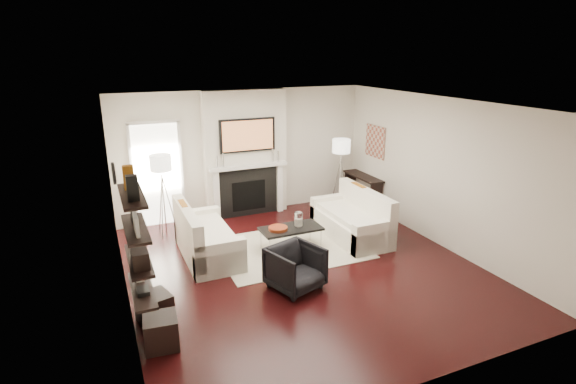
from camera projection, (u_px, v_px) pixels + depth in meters
name	position (u px, v px, depth m)	size (l,w,h in m)	color
room_envelope	(303.00, 190.00, 7.10)	(6.00, 6.00, 6.00)	black
chimney_breast	(246.00, 154.00, 9.61)	(1.80, 0.25, 2.70)	silver
fireplace_surround	(249.00, 192.00, 9.74)	(1.30, 0.02, 1.04)	black
firebox	(249.00, 196.00, 9.76)	(0.75, 0.02, 0.65)	black
mantel_pilaster_l	(217.00, 196.00, 9.43)	(0.12, 0.08, 1.10)	white
mantel_pilaster_r	(280.00, 188.00, 9.98)	(0.12, 0.08, 1.10)	white
mantel_shelf	(249.00, 166.00, 9.52)	(1.70, 0.18, 0.07)	white
tv_body	(248.00, 135.00, 9.34)	(1.20, 0.06, 0.70)	black
tv_screen	(248.00, 135.00, 9.31)	(1.10, 0.01, 0.62)	#BF723F
candlestick_l_tall	(223.00, 160.00, 9.26)	(0.04, 0.04, 0.30)	silver
candlestick_l_short	(217.00, 162.00, 9.22)	(0.04, 0.04, 0.24)	silver
candlestick_r_tall	(273.00, 155.00, 9.68)	(0.04, 0.04, 0.30)	silver
candlestick_r_short	(278.00, 156.00, 9.74)	(0.04, 0.04, 0.24)	silver
hallway_panel	(158.00, 175.00, 9.09)	(0.90, 0.02, 2.10)	white
door_trim_l	(133.00, 178.00, 8.89)	(0.06, 0.06, 2.16)	white
door_trim_r	(182.00, 173.00, 9.25)	(0.06, 0.06, 2.16)	white
door_trim_top	(153.00, 122.00, 8.75)	(1.02, 0.06, 0.06)	white
rug	(289.00, 248.00, 8.22)	(2.60, 2.00, 0.01)	beige
loveseat_left_base	(208.00, 245.00, 7.87)	(0.85, 1.80, 0.42)	white
loveseat_left_back	(188.00, 231.00, 7.65)	(0.18, 1.80, 0.80)	white
loveseat_left_arm_n	(220.00, 259.00, 7.14)	(0.85, 0.18, 0.60)	white
loveseat_left_arm_s	(198.00, 224.00, 8.55)	(0.85, 0.18, 0.60)	white
loveseat_left_cushion	(210.00, 231.00, 7.81)	(0.63, 1.44, 0.10)	white
pillow_left_orange	(184.00, 214.00, 7.85)	(0.10, 0.42, 0.42)	#945512
pillow_left_charcoal	(191.00, 226.00, 7.33)	(0.10, 0.40, 0.40)	black
loveseat_right_base	(350.00, 227.00, 8.68)	(0.85, 1.80, 0.42)	white
loveseat_right_back	(366.00, 209.00, 8.71)	(0.18, 1.80, 0.80)	white
loveseat_right_arm_n	(374.00, 238.00, 7.94)	(0.85, 0.18, 0.60)	white
loveseat_right_arm_s	(330.00, 209.00, 9.36)	(0.85, 0.18, 0.60)	white
loveseat_right_cushion	(349.00, 214.00, 8.58)	(0.63, 1.44, 0.10)	white
pillow_right_orange	(358.00, 195.00, 8.91)	(0.10, 0.42, 0.42)	#945512
pillow_right_charcoal	(375.00, 204.00, 8.39)	(0.10, 0.40, 0.40)	black
coffee_table	(291.00, 229.00, 8.08)	(1.10, 0.55, 0.04)	black
coffee_leg_nw	(270.00, 249.00, 7.76)	(0.02, 0.02, 0.38)	silver
coffee_leg_ne	(321.00, 239.00, 8.14)	(0.02, 0.02, 0.38)	silver
coffee_leg_sw	(261.00, 239.00, 8.14)	(0.02, 0.02, 0.38)	silver
coffee_leg_se	(310.00, 231.00, 8.53)	(0.02, 0.02, 0.38)	silver
hurricane_glass	(299.00, 219.00, 8.09)	(0.15, 0.15, 0.26)	white
hurricane_candle	(298.00, 223.00, 8.11)	(0.10, 0.10, 0.16)	white
copper_bowl	(278.00, 228.00, 7.97)	(0.34, 0.34, 0.06)	#A73D1B
armchair	(295.00, 266.00, 6.75)	(0.71, 0.67, 0.73)	black
lamp_left_post	(164.00, 206.00, 8.68)	(0.02, 0.02, 1.20)	silver
lamp_left_shade	(160.00, 163.00, 8.42)	(0.40, 0.40, 0.30)	white
lamp_left_leg_a	(170.00, 205.00, 8.72)	(0.02, 0.02, 1.25)	silver
lamp_left_leg_b	(161.00, 204.00, 8.74)	(0.02, 0.02, 1.25)	silver
lamp_left_leg_c	(162.00, 207.00, 8.58)	(0.02, 0.02, 1.25)	silver
lamp_right_post	(340.00, 183.00, 10.16)	(0.02, 0.02, 1.20)	silver
lamp_right_shade	(341.00, 146.00, 9.91)	(0.40, 0.40, 0.30)	white
lamp_right_leg_a	(344.00, 182.00, 10.20)	(0.02, 0.02, 1.25)	silver
lamp_right_leg_b	(336.00, 182.00, 10.22)	(0.02, 0.02, 1.25)	silver
lamp_right_leg_c	(340.00, 184.00, 10.06)	(0.02, 0.02, 1.25)	silver
console_top	(363.00, 176.00, 10.20)	(0.35, 1.20, 0.04)	black
console_leg_n	(376.00, 199.00, 9.83)	(0.30, 0.04, 0.71)	black
console_leg_s	(350.00, 186.00, 10.79)	(0.30, 0.04, 0.71)	black
wall_art	(375.00, 142.00, 9.87)	(0.03, 0.70, 0.70)	#9A644D
shelf_bottom	(142.00, 290.00, 5.42)	(0.25, 1.00, 0.04)	black
shelf_lower	(139.00, 260.00, 5.30)	(0.25, 1.00, 0.04)	black
shelf_upper	(136.00, 229.00, 5.18)	(0.25, 1.00, 0.04)	black
shelf_top	(132.00, 196.00, 5.06)	(0.25, 1.00, 0.04)	black
decor_magfile_a	(132.00, 188.00, 4.81)	(0.12, 0.10, 0.28)	black
decor_magfile_b	(129.00, 177.00, 5.21)	(0.12, 0.10, 0.28)	#945512
decor_frame_a	(136.00, 224.00, 4.97)	(0.04, 0.30, 0.22)	white
decor_frame_b	(133.00, 214.00, 5.35)	(0.04, 0.22, 0.18)	black
decor_wine_rack	(140.00, 259.00, 5.06)	(0.18, 0.25, 0.20)	black
decor_box_small	(137.00, 249.00, 5.41)	(0.15, 0.12, 0.12)	black
decor_books	(143.00, 291.00, 5.32)	(0.14, 0.20, 0.05)	black
decor_box_tall	(139.00, 274.00, 5.58)	(0.10, 0.10, 0.18)	white
clock_rim	(114.00, 173.00, 6.74)	(0.34, 0.34, 0.04)	black
clock_face	(115.00, 173.00, 6.75)	(0.29, 0.29, 0.01)	white
ottoman_near	(155.00, 308.00, 5.95)	(0.40, 0.40, 0.40)	black
ottoman_far	(161.00, 332.00, 5.45)	(0.40, 0.40, 0.40)	black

